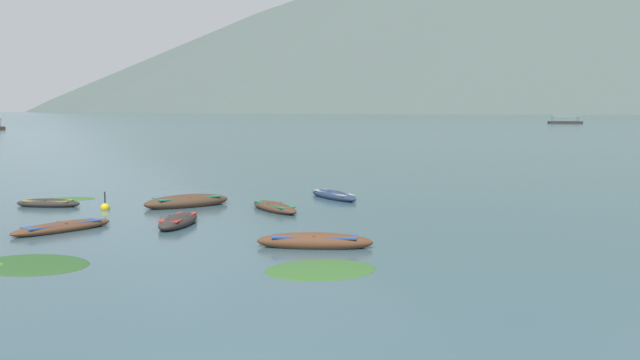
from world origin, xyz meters
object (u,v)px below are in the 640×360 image
Objects in this scene: rowboat_1 at (334,195)px; rowboat_7 at (62,227)px; rowboat_3 at (315,241)px; rowboat_6 at (187,202)px; ferry_1 at (565,122)px; rowboat_0 at (48,203)px; mooring_buoy at (105,207)px; rowboat_5 at (274,207)px; rowboat_4 at (178,221)px.

rowboat_1 is 1.06× the size of rowboat_7.
rowboat_6 is at bearing 121.67° from rowboat_3.
ferry_1 is at bearing 67.33° from rowboat_3.
rowboat_6 is at bearing -0.37° from rowboat_0.
rowboat_7 is 0.35× the size of ferry_1.
mooring_buoy is (-9.31, 8.50, -0.09)m from rowboat_3.
rowboat_5 is 4.33m from rowboat_6.
mooring_buoy is at bearing -18.92° from rowboat_0.
rowboat_0 is 0.80× the size of rowboat_3.
rowboat_1 is at bearing 51.44° from rowboat_4.
ferry_1 is at bearing 65.95° from rowboat_5.
rowboat_3 is 1.08× the size of rowboat_7.
rowboat_3 is 12.61m from mooring_buoy.
rowboat_7 is at bearing -164.07° from rowboat_4.
rowboat_4 is at bearing 15.93° from rowboat_7.
rowboat_1 is at bearing -113.79° from ferry_1.
ferry_1 reaches higher than rowboat_3.
mooring_buoy is at bearing -164.63° from rowboat_6.
ferry_1 reaches higher than rowboat_4.
rowboat_3 is at bearing -112.67° from ferry_1.
mooring_buoy reaches higher than rowboat_5.
rowboat_0 is at bearing 172.28° from rowboat_5.
rowboat_3 is 8.26m from rowboat_5.
rowboat_7 is at bearing -89.57° from mooring_buoy.
rowboat_6 is (6.38, -0.04, 0.07)m from rowboat_0.
mooring_buoy is (-10.34, -3.59, -0.06)m from rowboat_1.
mooring_buoy is (2.91, -1.00, -0.05)m from rowboat_0.
ferry_1 is at bearing 65.48° from rowboat_4.
rowboat_0 is at bearing -168.91° from rowboat_1.
rowboat_4 is 0.80× the size of rowboat_6.
rowboat_3 is 11.11m from rowboat_6.
rowboat_1 is 1.13× the size of rowboat_4.
rowboat_5 is 0.87× the size of rowboat_6.
rowboat_0 is 0.75× the size of rowboat_6.
rowboat_3 is 1.06× the size of rowboat_5.
rowboat_1 is 4.16× the size of mooring_buoy.
rowboat_7 is (-3.44, -6.36, -0.08)m from rowboat_6.
ferry_1 reaches higher than rowboat_5.
rowboat_1 is at bearing 19.16° from mooring_buoy.
rowboat_6 is at bearing 15.37° from mooring_buoy.
rowboat_3 is at bearing -58.33° from rowboat_6.
rowboat_7 is at bearing -146.54° from rowboat_5.
mooring_buoy is (-4.08, 4.26, -0.07)m from rowboat_4.
rowboat_7 is (2.95, -6.40, -0.01)m from rowboat_0.
rowboat_6 is at bearing -158.98° from rowboat_1.
rowboat_0 is 0.93× the size of rowboat_4.
rowboat_5 is at bearing -124.44° from rowboat_1.
rowboat_4 reaches higher than rowboat_7.
rowboat_7 is 5.41m from mooring_buoy.
rowboat_6 is 7.23m from rowboat_7.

